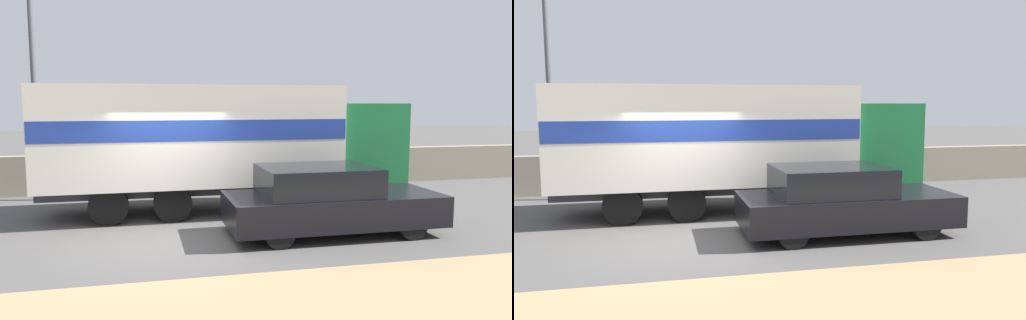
% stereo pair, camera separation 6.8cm
% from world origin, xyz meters
% --- Properties ---
extents(ground_plane, '(80.00, 80.00, 0.00)m').
position_xyz_m(ground_plane, '(0.00, 0.00, 0.00)').
color(ground_plane, '#514F4C').
extents(stone_wall_backdrop, '(60.00, 0.35, 1.16)m').
position_xyz_m(stone_wall_backdrop, '(0.00, 5.76, 0.58)').
color(stone_wall_backdrop, gray).
rests_on(stone_wall_backdrop, ground_plane).
extents(street_lamp, '(0.56, 0.28, 7.98)m').
position_xyz_m(street_lamp, '(-3.37, 5.01, 4.55)').
color(street_lamp, '#4C4C51').
rests_on(street_lamp, ground_plane).
extents(box_truck, '(8.81, 2.51, 3.09)m').
position_xyz_m(box_truck, '(1.25, 2.52, 1.81)').
color(box_truck, '#196B38').
rests_on(box_truck, ground_plane).
extents(car_hatchback, '(4.40, 1.82, 1.41)m').
position_xyz_m(car_hatchback, '(3.13, -0.18, 0.70)').
color(car_hatchback, black).
rests_on(car_hatchback, ground_plane).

